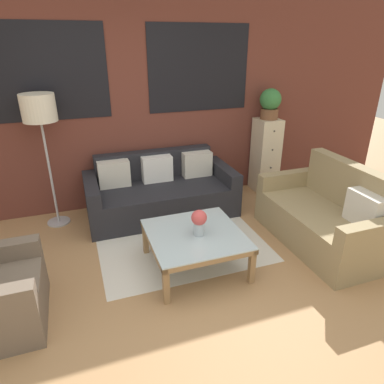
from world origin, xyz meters
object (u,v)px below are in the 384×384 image
Objects in this scene: couch_dark at (161,192)px; coffee_table at (195,238)px; drawer_cabinet at (265,155)px; potted_plant at (270,103)px; flower_vase at (199,221)px; settee_vintage at (326,218)px; floor_lamp at (39,114)px.

couch_dark is 1.32m from coffee_table.
potted_plant is at bearing 90.00° from drawer_cabinet.
couch_dark is at bearing 91.60° from flower_vase.
settee_vintage is 1.90m from potted_plant.
potted_plant is (1.69, 1.55, 0.99)m from coffee_table.
potted_plant is (3.03, 0.09, -0.07)m from floor_lamp.
floor_lamp is (-1.33, 1.46, 1.05)m from coffee_table.
couch_dark is at bearing -172.25° from potted_plant.
coffee_table is 0.83× the size of drawer_cabinet.
coffee_table is at bearing -47.55° from floor_lamp.
couch_dark is 1.25× the size of settee_vintage.
floor_lamp is 2.19m from flower_vase.
drawer_cabinet reaches higher than couch_dark.
couch_dark reaches higher than flower_vase.
drawer_cabinet is (1.70, 0.23, 0.26)m from couch_dark.
flower_vase is at bearing -136.43° from potted_plant.
couch_dark is 7.17× the size of flower_vase.
settee_vintage is at bearing -95.08° from drawer_cabinet.
coffee_table is 2.50m from potted_plant.
coffee_table is 2.30m from drawer_cabinet.
settee_vintage is 3.43m from floor_lamp.
couch_dark is 2.07m from settee_vintage.
potted_plant reaches higher than coffee_table.
drawer_cabinet is at bearing 7.75° from couch_dark.
flower_vase is at bearing -57.22° from coffee_table.
potted_plant is at bearing 7.75° from couch_dark.
drawer_cabinet is at bearing -90.00° from potted_plant.
couch_dark is at bearing 138.93° from settee_vintage.
potted_plant is 2.43m from flower_vase.
drawer_cabinet reaches higher than flower_vase.
floor_lamp is (-1.32, 0.14, 1.11)m from couch_dark.
floor_lamp is (-2.89, 1.51, 1.08)m from settee_vintage.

